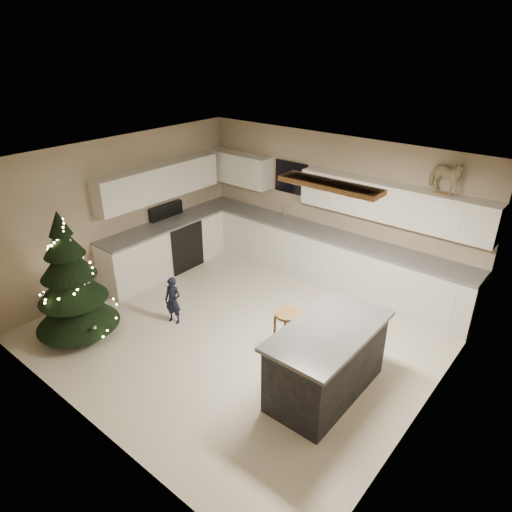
{
  "coord_description": "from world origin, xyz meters",
  "views": [
    {
      "loc": [
        3.85,
        -4.32,
        4.1
      ],
      "look_at": [
        0.0,
        0.35,
        1.15
      ],
      "focal_mm": 32.0,
      "sensor_mm": 36.0,
      "label": 1
    }
  ],
  "objects_px": {
    "toddler": "(173,301)",
    "rocking_horse": "(445,176)",
    "island": "(327,360)",
    "bar_stool": "(287,323)",
    "christmas_tree": "(72,287)"
  },
  "relations": [
    {
      "from": "christmas_tree",
      "to": "rocking_horse",
      "type": "bearing_deg",
      "value": 46.37
    },
    {
      "from": "toddler",
      "to": "rocking_horse",
      "type": "height_order",
      "value": "rocking_horse"
    },
    {
      "from": "toddler",
      "to": "rocking_horse",
      "type": "bearing_deg",
      "value": 29.9
    },
    {
      "from": "island",
      "to": "toddler",
      "type": "bearing_deg",
      "value": -176.21
    },
    {
      "from": "toddler",
      "to": "bar_stool",
      "type": "bearing_deg",
      "value": 0.57
    },
    {
      "from": "christmas_tree",
      "to": "toddler",
      "type": "bearing_deg",
      "value": 52.49
    },
    {
      "from": "bar_stool",
      "to": "christmas_tree",
      "type": "bearing_deg",
      "value": -149.12
    },
    {
      "from": "island",
      "to": "christmas_tree",
      "type": "bearing_deg",
      "value": -159.73
    },
    {
      "from": "toddler",
      "to": "rocking_horse",
      "type": "distance_m",
      "value": 4.44
    },
    {
      "from": "christmas_tree",
      "to": "toddler",
      "type": "height_order",
      "value": "christmas_tree"
    },
    {
      "from": "bar_stool",
      "to": "rocking_horse",
      "type": "bearing_deg",
      "value": 65.63
    },
    {
      "from": "christmas_tree",
      "to": "toddler",
      "type": "xyz_separation_m",
      "value": [
        0.86,
        1.12,
        -0.43
      ]
    },
    {
      "from": "island",
      "to": "bar_stool",
      "type": "xyz_separation_m",
      "value": [
        -0.83,
        0.31,
        0.03
      ]
    },
    {
      "from": "island",
      "to": "bar_stool",
      "type": "distance_m",
      "value": 0.88
    },
    {
      "from": "christmas_tree",
      "to": "island",
      "type": "bearing_deg",
      "value": 20.27
    }
  ]
}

